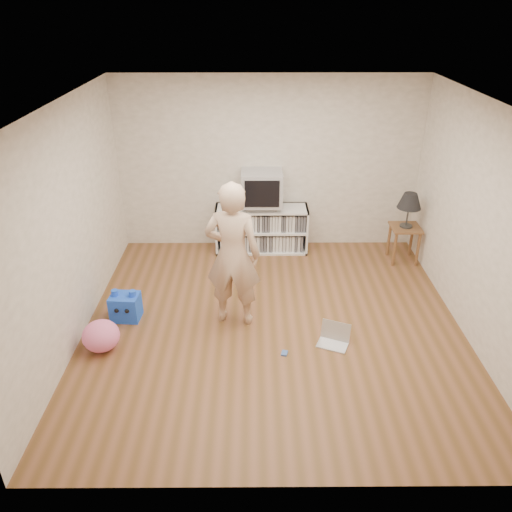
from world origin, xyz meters
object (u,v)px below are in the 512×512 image
object	(u,v)px
plush_pink	(101,336)
laptop	(334,338)
crt_tv	(262,188)
plush_blue	(125,307)
table_lamp	(410,202)
side_table	(405,235)
media_unit	(262,228)
person	(233,255)
dvd_deck	(262,206)

from	to	relation	value
plush_pink	laptop	bearing A→B (deg)	2.13
crt_tv	plush_blue	world-z (taller)	crt_tv
plush_blue	table_lamp	bearing A→B (deg)	25.67
side_table	plush_pink	world-z (taller)	side_table
media_unit	table_lamp	distance (m)	2.21
person	plush_blue	world-z (taller)	person
crt_tv	plush_blue	xyz separation A→B (m)	(-1.69, -1.87, -0.85)
crt_tv	side_table	size ratio (longest dim) A/B	1.09
crt_tv	plush_blue	size ratio (longest dim) A/B	1.51
dvd_deck	laptop	world-z (taller)	dvd_deck
media_unit	dvd_deck	xyz separation A→B (m)	(0.00, -0.02, 0.39)
laptop	plush_blue	world-z (taller)	plush_blue
plush_pink	dvd_deck	bearing A→B (deg)	53.43
side_table	person	world-z (taller)	person
side_table	media_unit	bearing A→B (deg)	169.58
media_unit	dvd_deck	bearing A→B (deg)	-90.00
media_unit	table_lamp	world-z (taller)	table_lamp
table_lamp	plush_pink	size ratio (longest dim) A/B	1.25
media_unit	plush_blue	world-z (taller)	media_unit
side_table	plush_blue	bearing A→B (deg)	-158.41
table_lamp	plush_blue	bearing A→B (deg)	-158.41
media_unit	laptop	bearing A→B (deg)	-71.53
dvd_deck	crt_tv	world-z (taller)	crt_tv
media_unit	crt_tv	xyz separation A→B (m)	(-0.00, -0.02, 0.67)
media_unit	crt_tv	bearing A→B (deg)	-90.00
crt_tv	laptop	xyz separation A→B (m)	(0.80, -2.37, -0.96)
crt_tv	side_table	distance (m)	2.21
media_unit	crt_tv	world-z (taller)	crt_tv
side_table	plush_pink	xyz separation A→B (m)	(-3.93, -2.10, -0.24)
media_unit	side_table	size ratio (longest dim) A/B	2.55
person	plush_pink	xyz separation A→B (m)	(-1.47, -0.56, -0.72)
plush_pink	person	bearing A→B (deg)	21.00
laptop	table_lamp	bearing A→B (deg)	79.75
plush_pink	media_unit	bearing A→B (deg)	53.60
dvd_deck	table_lamp	bearing A→B (deg)	-10.00
table_lamp	laptop	bearing A→B (deg)	-123.04
crt_tv	table_lamp	bearing A→B (deg)	-9.91
person	laptop	distance (m)	1.50
plush_blue	crt_tv	bearing A→B (deg)	51.87
dvd_deck	plush_pink	bearing A→B (deg)	-126.57
dvd_deck	plush_pink	distance (m)	3.12
side_table	table_lamp	size ratio (longest dim) A/B	1.07
media_unit	side_table	distance (m)	2.13
media_unit	plush_pink	xyz separation A→B (m)	(-1.83, -2.48, -0.17)
plush_blue	media_unit	bearing A→B (deg)	52.16
dvd_deck	plush_blue	world-z (taller)	dvd_deck
side_table	table_lamp	bearing A→B (deg)	0.00
crt_tv	media_unit	bearing A→B (deg)	90.00
plush_pink	plush_blue	bearing A→B (deg)	77.06
dvd_deck	table_lamp	world-z (taller)	table_lamp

